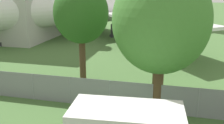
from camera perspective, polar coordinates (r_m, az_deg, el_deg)
The scene contains 4 objects.
perimeter_fence at distance 16.58m, azimuth -9.17°, elevation -6.10°, with size 56.07×0.07×1.76m.
airplane at distance 38.44m, azimuth -4.12°, elevation 11.72°, with size 35.82×38.00×12.99m.
tree_left_of_cabin at distance 19.32m, azimuth -6.75°, elevation 10.39°, with size 3.99×3.99×7.42m.
tree_behind_benches at distance 14.42m, azimuth 10.61°, elevation 8.74°, with size 5.28×5.28×8.25m.
Camera 1 is at (6.16, -3.64, 7.15)m, focal length 42.00 mm.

